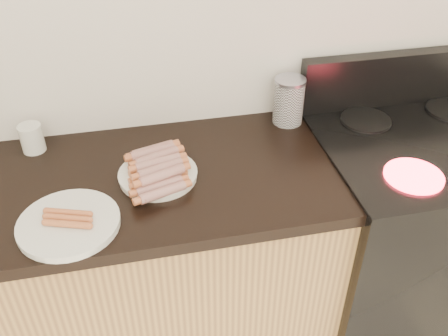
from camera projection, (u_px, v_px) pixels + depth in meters
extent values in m
cube|color=silver|center=(187.00, 12.00, 1.59)|extent=(4.00, 0.04, 2.60)
cube|color=#B68947|center=(13.00, 302.00, 1.74)|extent=(2.20, 0.59, 0.86)
cube|color=black|center=(404.00, 239.00, 1.97)|extent=(0.76, 0.65, 0.90)
cube|color=black|center=(433.00, 142.00, 1.70)|extent=(0.76, 0.65, 0.01)
cube|color=black|center=(399.00, 78.00, 1.86)|extent=(0.76, 0.06, 0.20)
cylinder|color=#FF1E2D|center=(414.00, 176.00, 1.53)|extent=(0.18, 0.18, 0.01)
cylinder|color=black|center=(366.00, 120.00, 1.80)|extent=(0.18, 0.18, 0.01)
cylinder|color=white|center=(158.00, 176.00, 1.54)|extent=(0.32, 0.32, 0.02)
cylinder|color=white|center=(69.00, 224.00, 1.36)|extent=(0.37, 0.37, 0.02)
cylinder|color=#9D3830|center=(162.00, 192.00, 1.44)|extent=(0.14, 0.07, 0.03)
cylinder|color=#9D3830|center=(160.00, 186.00, 1.47)|extent=(0.14, 0.07, 0.03)
cylinder|color=#9D3830|center=(159.00, 179.00, 1.49)|extent=(0.14, 0.07, 0.03)
cylinder|color=#9D3830|center=(158.00, 173.00, 1.52)|extent=(0.14, 0.07, 0.03)
cylinder|color=#9D3830|center=(157.00, 167.00, 1.54)|extent=(0.14, 0.07, 0.03)
cylinder|color=#9D3830|center=(156.00, 161.00, 1.57)|extent=(0.14, 0.07, 0.03)
cylinder|color=#9D3830|center=(155.00, 155.00, 1.59)|extent=(0.14, 0.07, 0.03)
cylinder|color=#9D3830|center=(154.00, 149.00, 1.62)|extent=(0.14, 0.07, 0.03)
cylinder|color=#9D3830|center=(159.00, 175.00, 1.46)|extent=(0.14, 0.07, 0.03)
cylinder|color=#9D3830|center=(158.00, 169.00, 1.49)|extent=(0.14, 0.07, 0.03)
cylinder|color=#9D3830|center=(157.00, 163.00, 1.51)|extent=(0.14, 0.07, 0.03)
cylinder|color=#9D3830|center=(156.00, 157.00, 1.54)|extent=(0.14, 0.07, 0.03)
cylinder|color=#9D3830|center=(155.00, 151.00, 1.56)|extent=(0.14, 0.07, 0.03)
cylinder|color=tan|center=(67.00, 224.00, 1.33)|extent=(0.12, 0.06, 0.02)
cylinder|color=tan|center=(67.00, 218.00, 1.35)|extent=(0.12, 0.06, 0.02)
cylinder|color=tan|center=(68.00, 213.00, 1.37)|extent=(0.12, 0.06, 0.02)
cylinder|color=white|center=(289.00, 102.00, 1.77)|extent=(0.11, 0.11, 0.16)
cylinder|color=silver|center=(290.00, 80.00, 1.72)|extent=(0.11, 0.11, 0.01)
cylinder|color=white|center=(32.00, 138.00, 1.64)|extent=(0.08, 0.08, 0.09)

